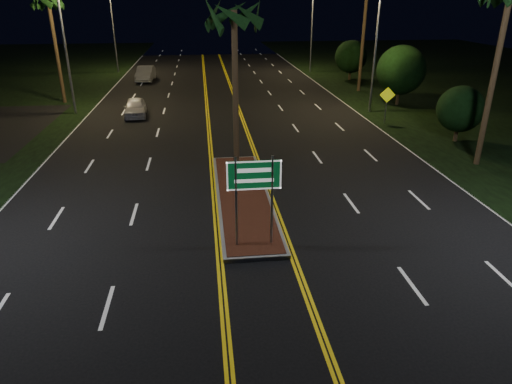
{
  "coord_description": "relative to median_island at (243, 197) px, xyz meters",
  "views": [
    {
      "loc": [
        -1.56,
        -10.93,
        8.06
      ],
      "look_at": [
        0.12,
        3.27,
        1.9
      ],
      "focal_mm": 32.0,
      "sensor_mm": 36.0,
      "label": 1
    }
  ],
  "objects": [
    {
      "name": "car_near",
      "position": [
        -6.42,
        15.6,
        0.66
      ],
      "size": [
        2.25,
        4.59,
        1.49
      ],
      "primitive_type": "imported",
      "rotation": [
        0.0,
        0.0,
        0.08
      ],
      "color": "silver",
      "rests_on": "ground"
    },
    {
      "name": "median_island",
      "position": [
        0.0,
        0.0,
        0.0
      ],
      "size": [
        2.25,
        10.25,
        0.17
      ],
      "color": "gray",
      "rests_on": "ground"
    },
    {
      "name": "shrub_mid",
      "position": [
        14.0,
        17.0,
        2.64
      ],
      "size": [
        3.78,
        3.78,
        4.62
      ],
      "color": "#382819",
      "rests_on": "ground"
    },
    {
      "name": "highway_sign",
      "position": [
        0.0,
        -4.2,
        2.32
      ],
      "size": [
        1.8,
        0.08,
        3.2
      ],
      "color": "gray",
      "rests_on": "ground"
    },
    {
      "name": "palm_left_far",
      "position": [
        -12.8,
        21.0,
        7.66
      ],
      "size": [
        2.4,
        2.4,
        8.8
      ],
      "color": "#382819",
      "rests_on": "ground"
    },
    {
      "name": "warning_sign",
      "position": [
        10.8,
        11.47,
        1.53
      ],
      "size": [
        1.03,
        0.19,
        2.48
      ],
      "rotation": [
        0.0,
        0.0,
        -0.15
      ],
      "color": "gray",
      "rests_on": "ground"
    },
    {
      "name": "palm_median",
      "position": [
        0.0,
        3.5,
        7.19
      ],
      "size": [
        2.4,
        2.4,
        8.3
      ],
      "color": "#382819",
      "rests_on": "ground"
    },
    {
      "name": "streetlight_left_far",
      "position": [
        -10.61,
        37.0,
        5.57
      ],
      "size": [
        1.91,
        0.44,
        9.0
      ],
      "color": "gray",
      "rests_on": "ground"
    },
    {
      "name": "car_far",
      "position": [
        -7.23,
        30.78,
        0.77
      ],
      "size": [
        2.41,
        5.2,
        1.7
      ],
      "primitive_type": "imported",
      "rotation": [
        0.0,
        0.0,
        -0.04
      ],
      "color": "#9A9CA2",
      "rests_on": "ground"
    },
    {
      "name": "streetlight_right_mid",
      "position": [
        10.61,
        15.0,
        5.57
      ],
      "size": [
        1.91,
        0.44,
        9.0
      ],
      "color": "gray",
      "rests_on": "ground"
    },
    {
      "name": "streetlight_right_far",
      "position": [
        10.61,
        35.0,
        5.57
      ],
      "size": [
        1.91,
        0.44,
        9.0
      ],
      "color": "gray",
      "rests_on": "ground"
    },
    {
      "name": "shrub_near",
      "position": [
        13.5,
        7.0,
        1.86
      ],
      "size": [
        2.7,
        2.7,
        3.3
      ],
      "color": "#382819",
      "rests_on": "ground"
    },
    {
      "name": "ground",
      "position": [
        0.0,
        -7.0,
        -0.08
      ],
      "size": [
        120.0,
        120.0,
        0.0
      ],
      "primitive_type": "plane",
      "color": "black",
      "rests_on": "ground"
    },
    {
      "name": "shrub_far",
      "position": [
        13.8,
        29.0,
        2.25
      ],
      "size": [
        3.24,
        3.24,
        3.96
      ],
      "color": "#382819",
      "rests_on": "ground"
    },
    {
      "name": "streetlight_left_mid",
      "position": [
        -10.61,
        17.0,
        5.57
      ],
      "size": [
        1.91,
        0.44,
        9.0
      ],
      "color": "gray",
      "rests_on": "ground"
    }
  ]
}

